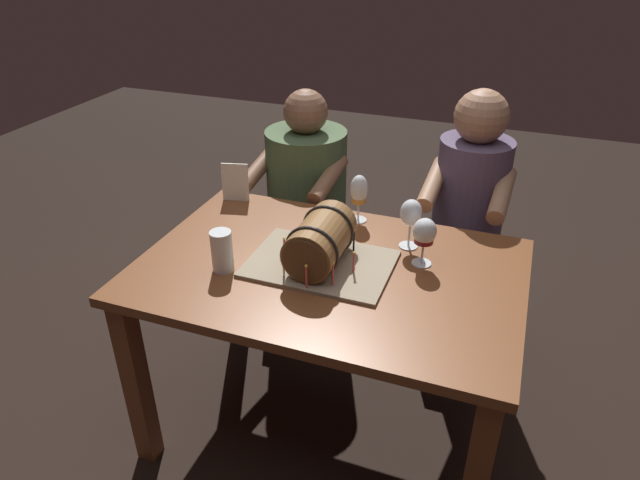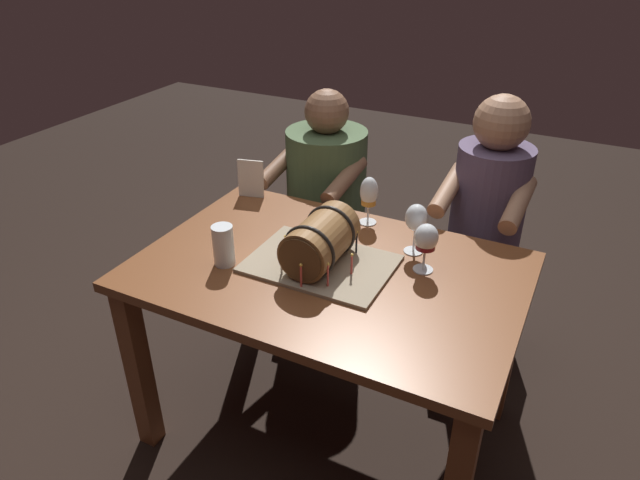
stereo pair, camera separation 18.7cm
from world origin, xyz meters
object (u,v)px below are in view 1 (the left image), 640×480
Objects in this scene: wine_glass_red at (424,233)px; person_seated_left at (307,212)px; wine_glass_empty at (411,214)px; person_seated_right at (464,239)px; beer_pint at (222,252)px; barrel_cake at (320,245)px; wine_glass_amber at (359,192)px; menu_card at (235,182)px; dining_table at (329,295)px.

person_seated_left reaches higher than wine_glass_red.
person_seated_right is at bearing 73.31° from wine_glass_empty.
beer_pint is at bearing -128.73° from person_seated_right.
barrel_cake is 2.53× the size of wine_glass_amber.
beer_pint is (-0.32, -0.50, -0.05)m from wine_glass_amber.
wine_glass_amber is 0.37m from wine_glass_red.
menu_card is (-0.21, 0.49, 0.01)m from beer_pint.
wine_glass_amber is 0.53m from menu_card.
person_seated_right is (0.15, 0.51, -0.34)m from wine_glass_empty.
person_seated_right reaches higher than wine_glass_empty.
wine_glass_amber is 0.59m from beer_pint.
menu_card is at bearing -113.21° from person_seated_left.
wine_glass_empty is at bearing 124.35° from wine_glass_red.
person_seated_right reaches higher than barrel_cake.
barrel_cake is at bearing 24.54° from beer_pint.
wine_glass_red is at bearing -55.65° from wine_glass_empty.
menu_card is (-0.83, 0.23, -0.04)m from wine_glass_red.
wine_glass_red is (0.29, 0.13, 0.24)m from dining_table.
wine_glass_empty reaches higher than dining_table.
wine_glass_red is 0.67m from beer_pint.
wine_glass_empty is at bearing 33.70° from beer_pint.
dining_table is 6.97× the size of wine_glass_empty.
wine_glass_empty is at bearing -40.49° from person_seated_left.
person_seated_right reaches higher than person_seated_left.
wine_glass_red is at bearing -29.59° from menu_card.
wine_glass_amber is 0.63m from person_seated_right.
barrel_cake is 0.33m from beer_pint.
wine_glass_amber is (0.02, 0.36, 0.04)m from barrel_cake.
wine_glass_empty is 1.28× the size of beer_pint.
person_seated_right is (0.38, 0.38, -0.33)m from wine_glass_amber.
menu_card is at bearing -157.40° from person_seated_right.
barrel_cake is 0.87m from person_seated_left.
wine_glass_red is 0.96m from person_seated_left.
wine_glass_empty is 1.07× the size of wine_glass_red.
wine_glass_red is 0.14× the size of person_seated_right.
beer_pint is (-0.30, -0.13, -0.01)m from barrel_cake.
wine_glass_empty is 0.12m from wine_glass_red.
wine_glass_red is at bearing 22.26° from barrel_cake.
person_seated_right is at bearing 8.47° from menu_card.
person_seated_right reaches higher than dining_table.
wine_glass_amber reaches higher than wine_glass_red.
barrel_cake is 2.60× the size of wine_glass_empty.
barrel_cake is 0.89m from person_seated_right.
menu_card is at bearing 164.55° from wine_glass_red.
menu_card is 0.13× the size of person_seated_right.
person_seated_right is at bearing 82.11° from wine_glass_red.
barrel_cake is at bearing -49.60° from menu_card.
wine_glass_empty is (0.25, 0.23, 0.05)m from barrel_cake.
wine_glass_amber is at bearing 86.10° from barrel_cake.
wine_glass_red is at bearing 23.97° from dining_table.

